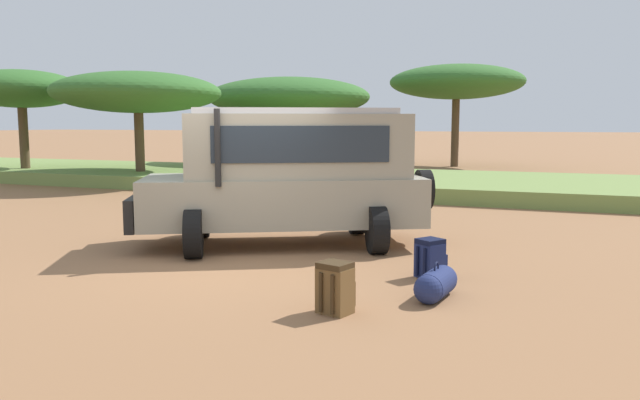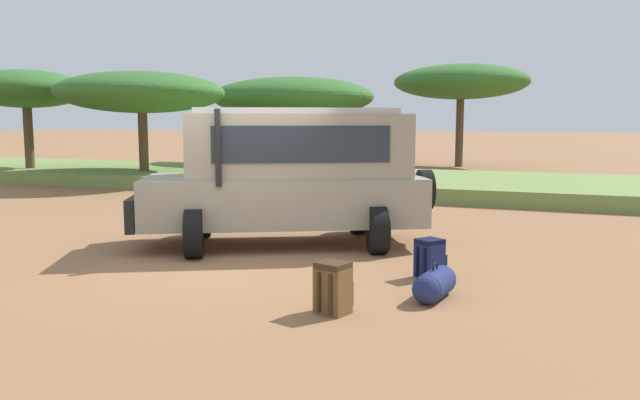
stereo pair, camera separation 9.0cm
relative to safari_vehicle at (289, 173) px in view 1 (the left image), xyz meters
name	(u,v)px [view 1 (the left image)]	position (x,y,z in m)	size (l,w,h in m)	color
ground_plane	(232,263)	(-0.21, -1.70, -1.29)	(320.00, 320.00, 0.00)	#936642
grass_bank	(410,183)	(-0.21, 9.98, -1.07)	(120.00, 7.00, 0.44)	olive
safari_vehicle	(289,173)	(0.00, 0.00, 0.00)	(5.32, 4.01, 2.44)	gray
backpack_beside_front_wheel	(336,288)	(2.21, -3.54, -1.00)	(0.43, 0.46, 0.60)	brown
backpack_cluster_center	(430,258)	(2.87, -1.45, -1.02)	(0.45, 0.49, 0.56)	navy
duffel_bag_low_black_case	(436,284)	(3.17, -2.50, -1.11)	(0.43, 0.94, 0.47)	navy
acacia_tree_far_left	(21,89)	(-15.04, 8.12, 2.18)	(4.42, 4.73, 4.22)	brown
acacia_tree_left_mid	(138,93)	(-9.89, 8.52, 1.98)	(5.90, 6.16, 4.02)	brown
acacia_tree_centre_back	(288,97)	(-7.56, 16.41, 2.08)	(7.55, 7.22, 4.28)	brown
acacia_tree_right_mid	(456,82)	(-0.78, 21.77, 2.92)	(6.69, 6.06, 5.09)	brown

